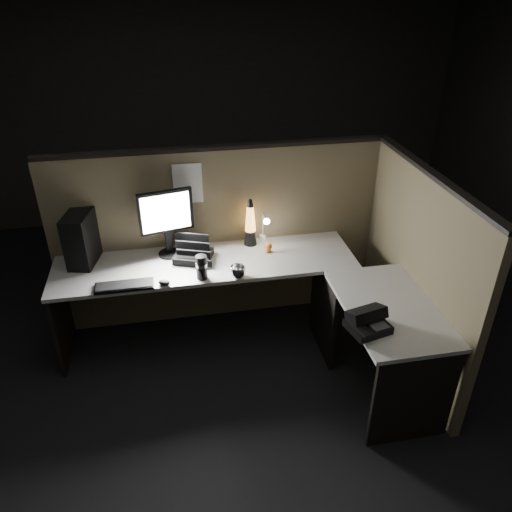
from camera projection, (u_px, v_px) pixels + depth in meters
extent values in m
plane|color=black|center=(239.00, 385.00, 3.70)|extent=(6.00, 6.00, 0.00)
plane|color=#282623|center=(195.00, 104.00, 5.56)|extent=(6.00, 0.00, 6.00)
cube|color=brown|center=(220.00, 238.00, 4.11)|extent=(2.66, 0.06, 1.50)
cube|color=brown|center=(416.00, 275.00, 3.62)|extent=(0.06, 1.66, 1.50)
cube|color=#BBB7B0|center=(206.00, 263.00, 3.82)|extent=(2.30, 0.60, 0.03)
cube|color=#BBB7B0|center=(389.00, 308.00, 3.33)|extent=(0.60, 1.00, 0.03)
cube|color=black|center=(61.00, 318.00, 3.83)|extent=(0.03, 0.55, 0.70)
cube|color=black|center=(413.00, 400.00, 3.11)|extent=(0.55, 0.03, 0.70)
cube|color=black|center=(323.00, 312.00, 3.89)|extent=(0.03, 0.55, 0.70)
cube|color=black|center=(83.00, 236.00, 3.74)|extent=(0.25, 0.41, 0.40)
cylinder|color=black|center=(170.00, 254.00, 3.91)|extent=(0.18, 0.18, 0.01)
cube|color=black|center=(169.00, 241.00, 3.87)|extent=(0.06, 0.05, 0.20)
cube|color=black|center=(166.00, 212.00, 3.74)|extent=(0.41, 0.12, 0.33)
cube|color=white|center=(166.00, 213.00, 3.73)|extent=(0.36, 0.08, 0.29)
cube|color=black|center=(124.00, 286.00, 3.51)|extent=(0.41, 0.14, 0.02)
ellipsoid|color=black|center=(164.00, 283.00, 3.54)|extent=(0.10, 0.09, 0.03)
cube|color=silver|center=(263.00, 237.00, 4.13)|extent=(0.05, 0.06, 0.03)
cylinder|color=silver|center=(263.00, 224.00, 4.07)|extent=(0.01, 0.01, 0.21)
cylinder|color=silver|center=(265.00, 216.00, 3.96)|extent=(0.01, 0.14, 0.01)
sphere|color=white|center=(267.00, 221.00, 3.89)|extent=(0.05, 0.05, 0.05)
cube|color=black|center=(193.00, 256.00, 3.84)|extent=(0.33, 0.32, 0.05)
cube|color=black|center=(194.00, 254.00, 3.79)|extent=(0.26, 0.11, 0.10)
cube|color=black|center=(192.00, 241.00, 3.86)|extent=(0.26, 0.11, 0.18)
cone|color=black|center=(250.00, 237.00, 4.03)|extent=(0.11, 0.11, 0.12)
cone|color=#F99D41|center=(250.00, 219.00, 3.94)|extent=(0.09, 0.09, 0.21)
sphere|color=#926A15|center=(250.00, 226.00, 3.98)|extent=(0.04, 0.04, 0.04)
sphere|color=#926A15|center=(250.00, 218.00, 3.94)|extent=(0.03, 0.03, 0.03)
cone|color=black|center=(250.00, 203.00, 3.88)|extent=(0.05, 0.05, 0.06)
cylinder|color=black|center=(202.00, 267.00, 3.57)|extent=(0.08, 0.08, 0.18)
imported|color=silver|center=(238.00, 272.00, 3.61)|extent=(0.13, 0.13, 0.09)
sphere|color=orange|center=(268.00, 246.00, 3.92)|extent=(0.06, 0.06, 0.06)
cube|color=white|center=(188.00, 184.00, 3.79)|extent=(0.22, 0.00, 0.32)
cube|color=black|center=(368.00, 326.00, 3.10)|extent=(0.28, 0.26, 0.05)
cube|color=black|center=(366.00, 314.00, 3.10)|extent=(0.27, 0.19, 0.11)
cube|color=black|center=(360.00, 329.00, 3.02)|extent=(0.09, 0.18, 0.04)
cube|color=#3F3F42|center=(378.00, 325.00, 3.06)|extent=(0.13, 0.13, 0.00)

